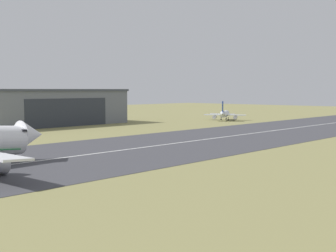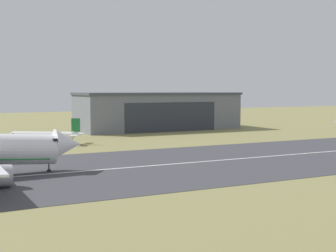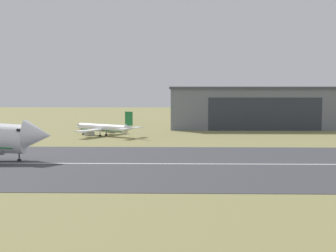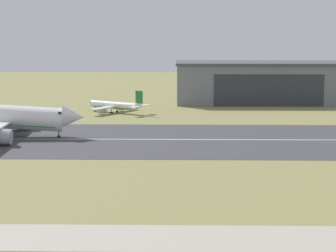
{
  "view_description": "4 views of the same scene",
  "coord_description": "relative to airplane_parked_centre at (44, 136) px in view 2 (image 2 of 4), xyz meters",
  "views": [
    {
      "loc": [
        -99.24,
        24.44,
        14.95
      ],
      "look_at": [
        -12.68,
        102.97,
        5.84
      ],
      "focal_mm": 50.0,
      "sensor_mm": 36.0,
      "label": 1
    },
    {
      "loc": [
        -69.3,
        19.03,
        16.43
      ],
      "look_at": [
        -27.27,
        103.23,
        9.07
      ],
      "focal_mm": 50.0,
      "sensor_mm": 36.0,
      "label": 2
    },
    {
      "loc": [
        -16.78,
        19.02,
        15.11
      ],
      "look_at": [
        -18.6,
        96.67,
        8.6
      ],
      "focal_mm": 50.0,
      "sensor_mm": 36.0,
      "label": 3
    },
    {
      "loc": [
        -18.14,
        -51.2,
        27.42
      ],
      "look_at": [
        -21.22,
        100.07,
        4.89
      ],
      "focal_mm": 70.0,
      "sensor_mm": 36.0,
      "label": 4
    }
  ],
  "objects": [
    {
      "name": "airplane_parked_centre",
      "position": [
        0.0,
        0.0,
        0.0
      ],
      "size": [
        22.81,
        20.21,
        7.81
      ],
      "color": "white",
      "rests_on": "ground_plane"
    },
    {
      "name": "runway_strip",
      "position": [
        40.04,
        -52.07,
        -2.39
      ],
      "size": [
        379.6,
        51.04,
        0.06
      ],
      "primitive_type": "cube",
      "color": "#3D3D42",
      "rests_on": "ground_plane"
    },
    {
      "name": "runway_centreline",
      "position": [
        40.04,
        -52.07,
        -2.35
      ],
      "size": [
        341.64,
        0.7,
        0.01
      ],
      "primitive_type": "cube",
      "color": "silver",
      "rests_on": "runway_strip"
    },
    {
      "name": "hangar_building",
      "position": [
        52.93,
        31.47,
        5.2
      ],
      "size": [
        66.09,
        26.31,
        15.2
      ],
      "color": "slate",
      "rests_on": "ground_plane"
    }
  ]
}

